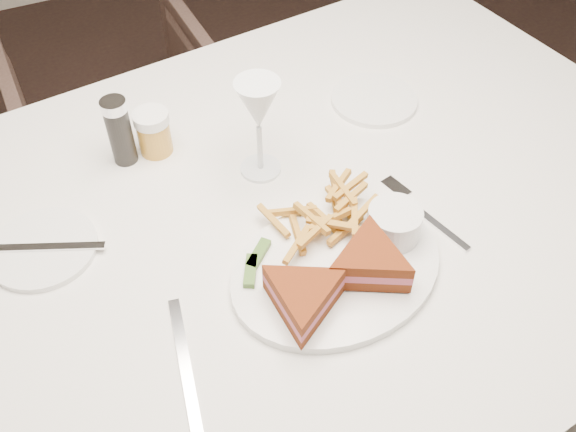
{
  "coord_description": "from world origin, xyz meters",
  "views": [
    {
      "loc": [
        -0.3,
        -0.41,
        1.49
      ],
      "look_at": [
        -0.03,
        0.16,
        0.8
      ],
      "focal_mm": 40.0,
      "sensor_mm": 36.0,
      "label": 1
    }
  ],
  "objects": [
    {
      "name": "table",
      "position": [
        -0.03,
        0.21,
        0.38
      ],
      "size": [
        1.56,
        1.14,
        0.75
      ],
      "primitive_type": "cube",
      "rotation": [
        0.0,
        0.0,
        0.12
      ],
      "color": "silver",
      "rests_on": "ground"
    },
    {
      "name": "chair_far",
      "position": [
        -0.11,
        1.18,
        0.29
      ],
      "size": [
        0.58,
        0.54,
        0.58
      ],
      "primitive_type": "imported",
      "rotation": [
        0.0,
        0.0,
        3.16
      ],
      "color": "#4B362E",
      "rests_on": "ground"
    },
    {
      "name": "table_setting",
      "position": [
        -0.01,
        0.17,
        0.79
      ],
      "size": [
        0.79,
        0.56,
        0.18
      ],
      "color": "white",
      "rests_on": "table"
    }
  ]
}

